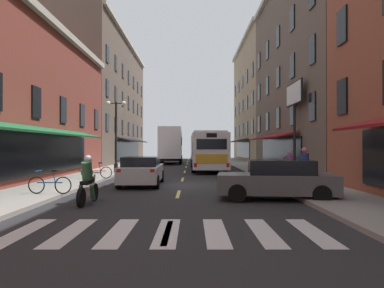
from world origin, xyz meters
The scene contains 17 objects.
ground_plane centered at (0.00, 0.00, -0.05)m, with size 34.80×80.00×0.10m, color #28282B.
lane_centre_dashes centered at (0.00, -0.25, 0.00)m, with size 0.14×73.90×0.01m.
crosswalk_near centered at (0.00, -10.00, 0.00)m, with size 7.10×2.80×0.01m.
sidewalk_left centered at (-5.90, 0.00, 0.07)m, with size 3.00×80.00×0.14m, color gray.
sidewalk_right centered at (5.90, 0.00, 0.07)m, with size 3.00×80.00×0.14m, color gray.
billboard_sign centered at (7.05, 4.48, 4.65)m, with size 0.40×3.21×5.88m.
transit_bus centered at (1.81, 11.84, 1.62)m, with size 2.75×11.82×3.07m.
box_truck centered at (-1.82, 22.37, 2.09)m, with size 2.57×8.20×4.04m.
sedan_near centered at (-1.96, -0.14, 0.74)m, with size 2.01×4.61×1.44m.
sedan_mid centered at (3.69, -5.02, 0.73)m, with size 4.42×2.34×1.46m.
sedan_far centered at (-2.00, 34.41, 0.68)m, with size 1.97×4.28×1.31m.
motorcycle_rider centered at (-2.97, -6.01, 0.71)m, with size 0.62×2.07×1.66m.
bicycle_near centered at (-4.85, 2.14, 0.50)m, with size 1.70×0.48×0.91m.
bicycle_mid centered at (-4.88, -4.49, 0.50)m, with size 1.71×0.48×0.91m.
pedestrian_near centered at (5.65, 0.56, 0.98)m, with size 0.50×0.36×1.60m.
pedestrian_mid centered at (5.26, -3.24, 1.06)m, with size 0.36×0.36×1.77m.
street_lamp_twin centered at (-4.82, 7.17, 2.94)m, with size 1.42×0.32×5.03m.
Camera 1 is at (0.56, -18.18, 1.95)m, focal length 33.54 mm.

